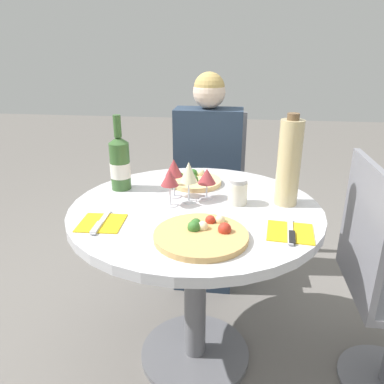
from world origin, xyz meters
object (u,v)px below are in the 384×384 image
(chair_behind_diner, at_px, (208,194))
(tall_carafe, at_px, (289,163))
(wine_bottle, at_px, (120,163))
(seated_diner, at_px, (206,193))
(pizza_large, at_px, (202,234))
(dining_table, at_px, (195,241))

(chair_behind_diner, xyz_separation_m, tall_carafe, (0.36, -0.77, 0.45))
(tall_carafe, bearing_deg, wine_bottle, 173.55)
(chair_behind_diner, bearing_deg, seated_diner, 90.00)
(pizza_large, xyz_separation_m, wine_bottle, (-0.39, 0.40, 0.10))
(seated_diner, relative_size, pizza_large, 3.92)
(chair_behind_diner, relative_size, seated_diner, 0.79)
(pizza_large, relative_size, tall_carafe, 0.87)
(chair_behind_diner, relative_size, wine_bottle, 2.99)
(dining_table, bearing_deg, wine_bottle, 156.70)
(dining_table, relative_size, seated_diner, 0.81)
(chair_behind_diner, xyz_separation_m, wine_bottle, (-0.32, -0.70, 0.40))
(pizza_large, xyz_separation_m, tall_carafe, (0.29, 0.32, 0.15))
(pizza_large, bearing_deg, chair_behind_diner, 93.66)
(seated_diner, xyz_separation_m, tall_carafe, (0.36, -0.63, 0.38))
(seated_diner, bearing_deg, tall_carafe, 120.26)
(pizza_large, bearing_deg, tall_carafe, 47.61)
(pizza_large, bearing_deg, seated_diner, 94.23)
(dining_table, distance_m, pizza_large, 0.31)
(chair_behind_diner, relative_size, pizza_large, 3.12)
(seated_diner, xyz_separation_m, wine_bottle, (-0.32, -0.55, 0.33))
(seated_diner, height_order, tall_carafe, seated_diner)
(wine_bottle, bearing_deg, tall_carafe, -6.45)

